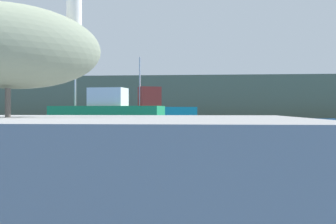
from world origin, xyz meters
The scene contains 5 objects.
hillside_backdrop centered at (0.00, 65.24, 2.73)m, with size 140.00×12.16×5.46m, color #5B664C.
pier_dock centered at (1.10, 0.25, 0.44)m, with size 3.10×2.54×0.88m, color gray.
pelican centered at (1.11, 0.26, 1.27)m, with size 1.19×1.19×0.94m.
fishing_boat_teal centered at (-2.86, 38.47, 0.95)m, with size 6.19×4.26×5.39m.
fishing_boat_green centered at (-4.58, 26.88, 0.81)m, with size 7.03×2.91×5.20m.
Camera 1 is at (2.21, -2.27, 0.92)m, focal length 51.97 mm.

